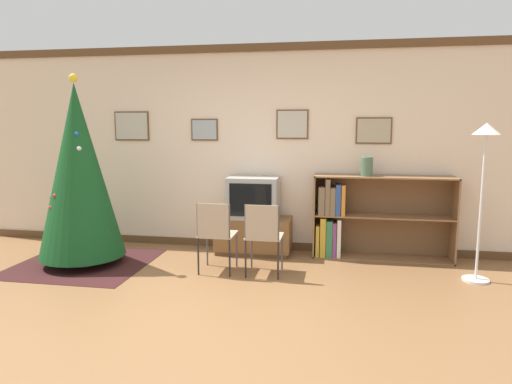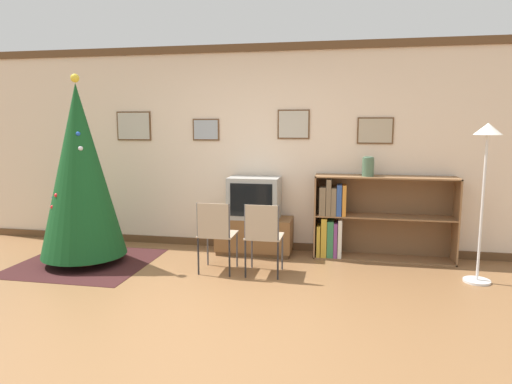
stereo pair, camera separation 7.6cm
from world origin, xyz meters
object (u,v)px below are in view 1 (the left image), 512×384
folding_chair_left (216,232)px  folding_chair_right (263,235)px  vase (367,166)px  tv_console (253,235)px  television (253,198)px  bookshelf (357,218)px  christmas_tree (79,172)px  standing_lamp (484,161)px

folding_chair_left → folding_chair_right: 0.54m
vase → tv_console: bearing=-179.4°
television → bookshelf: 1.34m
christmas_tree → tv_console: (1.95, 0.81, -0.89)m
christmas_tree → tv_console: bearing=22.7°
television → tv_console: bearing=90.0°
television → bookshelf: (1.32, 0.06, -0.24)m
standing_lamp → folding_chair_right: bearing=-174.1°
christmas_tree → vase: 3.46m
vase → christmas_tree: bearing=-166.1°
christmas_tree → vase: bearing=13.9°
tv_console → folding_chair_right: (0.27, -0.88, 0.23)m
christmas_tree → vase: christmas_tree is taller
folding_chair_left → folding_chair_right: same height
television → folding_chair_right: bearing=-72.8°
bookshelf → folding_chair_right: bearing=-138.3°
folding_chair_left → standing_lamp: standing_lamp is taller
christmas_tree → folding_chair_left: 1.80m
tv_console → bookshelf: bearing=2.6°
folding_chair_left → standing_lamp: bearing=4.8°
christmas_tree → tv_console: 2.29m
vase → standing_lamp: 1.32m
television → folding_chair_left: bearing=-107.2°
television → bookshelf: size_ratio=0.38×
bookshelf → vase: size_ratio=7.10×
christmas_tree → television: (1.95, 0.81, -0.38)m
folding_chair_right → bookshelf: 1.41m
tv_console → television: television is taller
folding_chair_right → vase: 1.61m
bookshelf → vase: vase is taller
folding_chair_left → folding_chair_right: bearing=0.0°
folding_chair_left → tv_console: bearing=72.9°
vase → standing_lamp: (1.14, -0.65, 0.13)m
folding_chair_left → bookshelf: 1.85m
folding_chair_left → folding_chair_right: size_ratio=1.00×
television → standing_lamp: size_ratio=0.39×
folding_chair_right → vase: vase is taller
television → folding_chair_right: (0.27, -0.87, -0.27)m
tv_console → folding_chair_left: (-0.27, -0.88, 0.23)m
folding_chair_right → folding_chair_left: bearing=180.0°
tv_console → television: (0.00, -0.00, 0.50)m
tv_console → folding_chair_right: folding_chair_right is taller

